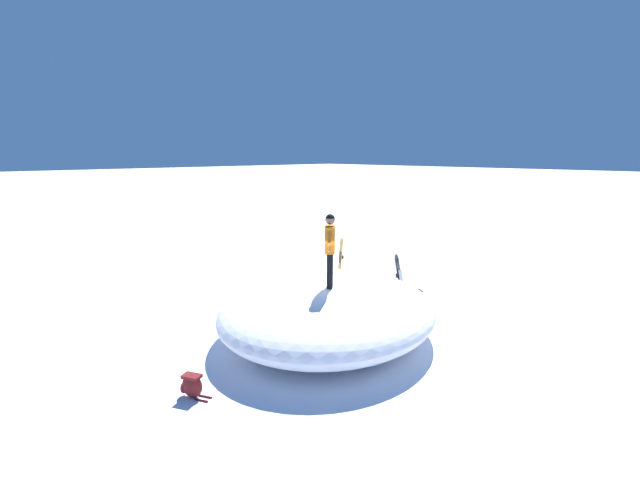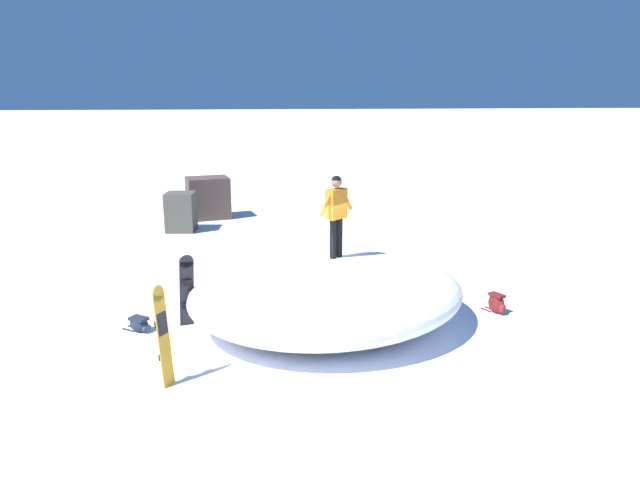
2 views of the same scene
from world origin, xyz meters
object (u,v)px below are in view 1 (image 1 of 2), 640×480
snowboarder_standing (330,244)px  backpack_near (415,295)px  snowboard_primary_upright (400,281)px  snowboard_secondary_upright (340,263)px  backpack_far (192,385)px

snowboarder_standing → backpack_near: (4.05, 0.33, -2.24)m
snowboard_primary_upright → snowboard_secondary_upright: size_ratio=0.92×
snowboarder_standing → backpack_far: snowboarder_standing is taller
snowboarder_standing → snowboard_secondary_upright: snowboarder_standing is taller
backpack_far → snowboarder_standing: bearing=-0.8°
snowboarder_standing → backpack_far: size_ratio=2.79×
snowboarder_standing → snowboard_primary_upright: size_ratio=1.07×
backpack_near → backpack_far: 7.60m
snowboarder_standing → backpack_far: (-3.55, 0.05, -2.16)m
snowboard_primary_upright → backpack_near: 1.18m
snowboard_secondary_upright → snowboarder_standing: bearing=-139.8°
snowboard_secondary_upright → snowboard_primary_upright: bearing=-92.7°
snowboard_primary_upright → backpack_near: (0.97, 0.10, -0.67)m
snowboarder_standing → snowboard_primary_upright: (3.08, 0.23, -1.57)m
snowboard_primary_upright → backpack_near: bearing=6.1°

